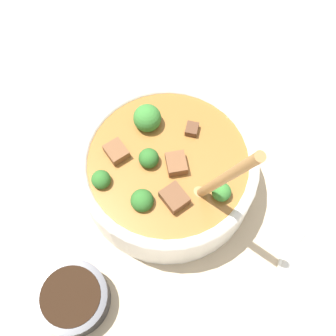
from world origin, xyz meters
The scene contains 3 objects.
ground_plane centered at (0.00, 0.00, 0.00)m, with size 4.00×4.00×0.00m, color #C6B293.
stew_bowl centered at (0.00, 0.00, 0.05)m, with size 0.26×0.26×0.28m.
condiment_bowl centered at (0.00, -0.22, 0.02)m, with size 0.10×0.10×0.04m.
Camera 1 is at (0.16, -0.22, 0.62)m, focal length 45.00 mm.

